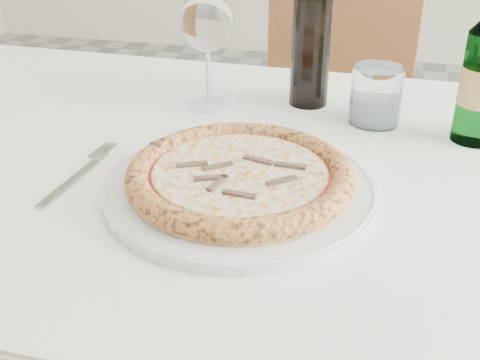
{
  "coord_description": "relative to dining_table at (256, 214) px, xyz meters",
  "views": [
    {
      "loc": [
        0.18,
        -0.8,
        1.14
      ],
      "look_at": [
        0.02,
        -0.15,
        0.78
      ],
      "focal_mm": 45.0,
      "sensor_mm": 36.0,
      "label": 1
    }
  ],
  "objects": [
    {
      "name": "wine_bottle",
      "position": [
        0.04,
        0.24,
        0.2
      ],
      "size": [
        0.07,
        0.07,
        0.27
      ],
      "color": "black",
      "rests_on": "dining_table"
    },
    {
      "name": "fork",
      "position": [
        -0.22,
        -0.1,
        0.09
      ],
      "size": [
        0.02,
        0.19,
        0.0
      ],
      "color": "gray",
      "rests_on": "dining_table"
    },
    {
      "name": "plate",
      "position": [
        -0.0,
        -0.1,
        0.1
      ],
      "size": [
        0.34,
        0.34,
        0.02
      ],
      "color": "white",
      "rests_on": "dining_table"
    },
    {
      "name": "pizza",
      "position": [
        -0.0,
        -0.1,
        0.12
      ],
      "size": [
        0.29,
        0.29,
        0.03
      ],
      "color": "tan",
      "rests_on": "plate"
    },
    {
      "name": "tumbler",
      "position": [
        0.15,
        0.18,
        0.13
      ],
      "size": [
        0.08,
        0.08,
        0.09
      ],
      "color": "white",
      "rests_on": "dining_table"
    },
    {
      "name": "dining_table",
      "position": [
        0.0,
        0.0,
        0.0
      ],
      "size": [
        1.44,
        0.87,
        0.76
      ],
      "color": "brown",
      "rests_on": "floor"
    },
    {
      "name": "wine_glass",
      "position": [
        -0.12,
        0.18,
        0.23
      ],
      "size": [
        0.09,
        0.09,
        0.19
      ],
      "color": "silver",
      "rests_on": "dining_table"
    },
    {
      "name": "chair_far",
      "position": [
        0.03,
        0.79,
        -0.13
      ],
      "size": [
        0.45,
        0.45,
        0.93
      ],
      "color": "brown",
      "rests_on": "floor"
    }
  ]
}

